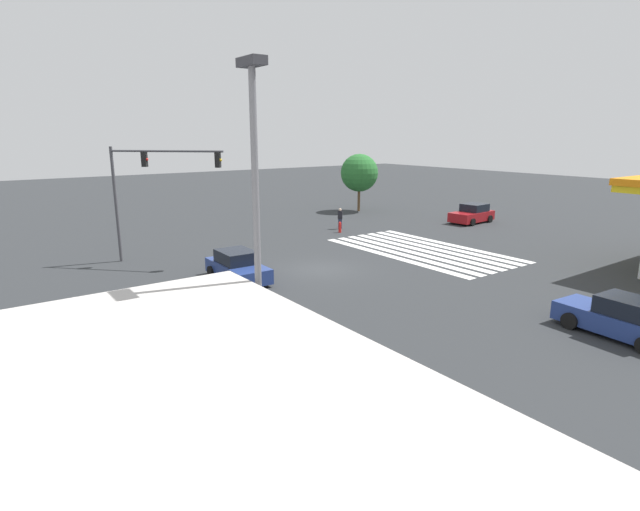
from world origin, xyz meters
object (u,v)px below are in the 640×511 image
Objects in this scene: car_0 at (472,214)px; street_light_pole_a at (257,228)px; traffic_signal_mast at (146,180)px; fire_hydrant at (340,227)px; car_2 at (237,267)px; pedestrian at (340,217)px; car_1 at (622,319)px; tree_corner_a at (359,173)px.

car_0 is 35.12m from street_light_pole_a.
traffic_signal_mast reaches higher than fire_hydrant.
car_2 is 5.12× the size of fire_hydrant.
traffic_signal_mast is 7.92× the size of fire_hydrant.
pedestrian is at bearing 52.25° from traffic_signal_mast.
street_light_pole_a is (-21.35, 19.22, 4.43)m from pedestrian.
traffic_signal_mast is 16.49m from pedestrian.
street_light_pole_a reaches higher than fire_hydrant.
car_0 reaches higher than fire_hydrant.
car_2 is (15.32, 8.34, 0.00)m from car_1.
street_light_pole_a reaches higher than pedestrian.
tree_corner_a reaches higher than car_1.
car_0 is at bearing 111.88° from pedestrian.
traffic_signal_mast is at bearing -9.43° from car_0.
fire_hydrant is at bearing 132.51° from tree_corner_a.
car_1 is 5.38× the size of fire_hydrant.
tree_corner_a is at bearing 174.34° from pedestrian.
car_1 is 0.51× the size of street_light_pole_a.
street_light_pole_a is (2.38, 14.15, 4.65)m from car_1.
fire_hydrant is at bearing 121.04° from car_2.
traffic_signal_mast reaches higher than car_2.
car_2 is at bearing -24.16° from street_light_pole_a.
street_light_pole_a reaches higher than car_1.
car_2 is 15.83m from pedestrian.
fire_hydrant is (-7.74, 8.44, -3.36)m from tree_corner_a.
street_light_pole_a is at bearing 1.21° from pedestrian.
car_1 is at bearing 157.45° from tree_corner_a.
car_2 is 14.93m from street_light_pole_a.
street_light_pole_a is at bearing 84.11° from car_1.
car_1 is 32.91m from tree_corner_a.
traffic_signal_mast is 1.21× the size of tree_corner_a.
car_0 is (-2.34, -27.04, -4.15)m from traffic_signal_mast.
car_2 is at bearing 32.22° from car_1.
traffic_signal_mast is at bearing 93.15° from fire_hydrant.
pedestrian is at bearing 131.13° from tree_corner_a.
street_light_pole_a is (-12.95, 5.81, 4.65)m from car_2.
fire_hydrant is (-1.20, 0.95, -0.51)m from pedestrian.
car_2 is 2.62× the size of pedestrian.
car_0 is at bearing -104.62° from fire_hydrant.
car_1 is 1.05× the size of car_2.
traffic_signal_mast reaches higher than tree_corner_a.
car_1 is at bearing 45.53° from car_0.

